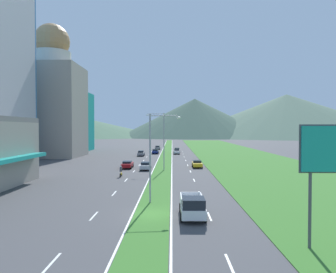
{
  "coord_description": "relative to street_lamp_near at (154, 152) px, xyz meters",
  "views": [
    {
      "loc": [
        1.82,
        -28.16,
        7.72
      ],
      "look_at": [
        0.83,
        45.8,
        5.87
      ],
      "focal_mm": 33.8,
      "sensor_mm": 36.0,
      "label": 1
    }
  ],
  "objects": [
    {
      "name": "midrise_colored",
      "position": [
        -35.13,
        75.68,
        4.74
      ],
      "size": [
        16.41,
        16.41,
        20.16
      ],
      "primitive_type": "cube",
      "color": "teal",
      "rests_on": "ground_plane"
    },
    {
      "name": "lane_dash_left_1",
      "position": [
        -5.0,
        -14.72,
        -5.33
      ],
      "size": [
        0.16,
        2.8,
        0.01
      ],
      "primitive_type": "cube",
      "color": "silver",
      "rests_on": "ground_plane"
    },
    {
      "name": "car_2",
      "position": [
        -3.08,
        26.22,
        -4.58
      ],
      "size": [
        1.92,
        4.37,
        1.48
      ],
      "rotation": [
        0.0,
        0.0,
        1.57
      ],
      "color": "#B2B2B7",
      "rests_on": "ground_plane"
    },
    {
      "name": "lane_dash_left_10",
      "position": [
        -5.0,
        72.75,
        -5.33
      ],
      "size": [
        0.16,
        2.8,
        0.01
      ],
      "primitive_type": "cube",
      "color": "silver",
      "rests_on": "ground_plane"
    },
    {
      "name": "domed_building",
      "position": [
        -31.08,
        54.14,
        10.18
      ],
      "size": [
        15.55,
        15.55,
        36.41
      ],
      "color": "#9E9384",
      "rests_on": "ground_plane"
    },
    {
      "name": "lane_dash_left_3",
      "position": [
        -5.0,
        4.72,
        -5.33
      ],
      "size": [
        0.16,
        2.8,
        0.01
      ],
      "primitive_type": "cube",
      "color": "silver",
      "rests_on": "ground_plane"
    },
    {
      "name": "ground_plane",
      "position": [
        0.1,
        -4.44,
        -5.34
      ],
      "size": [
        600.0,
        600.0,
        0.0
      ],
      "primitive_type": "plane",
      "color": "#424244"
    },
    {
      "name": "street_lamp_mid",
      "position": [
        0.05,
        25.57,
        0.73
      ],
      "size": [
        3.4,
        0.43,
        10.6
      ],
      "color": "#99999E",
      "rests_on": "ground_plane"
    },
    {
      "name": "lane_dash_right_8",
      "position": [
        5.2,
        53.32,
        -5.33
      ],
      "size": [
        0.16,
        2.8,
        0.01
      ],
      "primitive_type": "cube",
      "color": "silver",
      "rests_on": "ground_plane"
    },
    {
      "name": "car_6",
      "position": [
        6.88,
        30.11,
        -4.62
      ],
      "size": [
        1.96,
        4.43,
        1.39
      ],
      "rotation": [
        0.0,
        0.0,
        -1.57
      ],
      "color": "yellow",
      "rests_on": "ground_plane"
    },
    {
      "name": "hill_far_left",
      "position": [
        -94.33,
        270.59,
        4.8
      ],
      "size": [
        177.76,
        177.76,
        20.27
      ],
      "primitive_type": "cone",
      "color": "#47664C",
      "rests_on": "ground_plane"
    },
    {
      "name": "car_5",
      "position": [
        3.48,
        70.12,
        -4.6
      ],
      "size": [
        1.89,
        4.51,
        1.43
      ],
      "rotation": [
        0.0,
        0.0,
        -1.57
      ],
      "color": "slate",
      "rests_on": "ground_plane"
    },
    {
      "name": "lane_dash_right_7",
      "position": [
        5.2,
        43.6,
        -5.33
      ],
      "size": [
        0.16,
        2.8,
        0.01
      ],
      "primitive_type": "cube",
      "color": "silver",
      "rests_on": "ground_plane"
    },
    {
      "name": "hill_far_right",
      "position": [
        110.74,
        269.85,
        14.82
      ],
      "size": [
        209.68,
        209.68,
        40.32
      ],
      "primitive_type": "cone",
      "color": "#516B56",
      "rests_on": "ground_plane"
    },
    {
      "name": "grass_median",
      "position": [
        0.1,
        55.56,
        -5.31
      ],
      "size": [
        3.2,
        240.0,
        0.06
      ],
      "primitive_type": "cube",
      "color": "#387028",
      "rests_on": "ground_plane"
    },
    {
      "name": "hill_far_center",
      "position": [
        22.58,
        257.7,
        12.22
      ],
      "size": [
        140.26,
        140.26,
        35.12
      ],
      "primitive_type": "cone",
      "color": "#3D5647",
      "rests_on": "ground_plane"
    },
    {
      "name": "lane_dash_left_7",
      "position": [
        -5.0,
        43.6,
        -5.33
      ],
      "size": [
        0.16,
        2.8,
        0.01
      ],
      "primitive_type": "cube",
      "color": "silver",
      "rests_on": "ground_plane"
    },
    {
      "name": "car_7",
      "position": [
        -6.89,
        56.22,
        -4.57
      ],
      "size": [
        1.87,
        4.75,
        1.52
      ],
      "rotation": [
        0.0,
        0.0,
        1.57
      ],
      "color": "slate",
      "rests_on": "ground_plane"
    },
    {
      "name": "lane_dash_right_2",
      "position": [
        5.2,
        -5.0,
        -5.33
      ],
      "size": [
        0.16,
        2.8,
        0.01
      ],
      "primitive_type": "cube",
      "color": "silver",
      "rests_on": "ground_plane"
    },
    {
      "name": "billboard_roadside",
      "position": [
        12.19,
        -12.45,
        0.64
      ],
      "size": [
        4.36,
        0.28,
        7.99
      ],
      "color": "#4C4C51",
      "rests_on": "ground_plane"
    },
    {
      "name": "edge_line_median_right",
      "position": [
        1.85,
        55.56,
        -5.33
      ],
      "size": [
        0.16,
        240.0,
        0.01
      ],
      "primitive_type": "cube",
      "color": "silver",
      "rests_on": "ground_plane"
    },
    {
      "name": "lane_dash_left_8",
      "position": [
        -5.0,
        53.32,
        -5.33
      ],
      "size": [
        0.16,
        2.8,
        0.01
      ],
      "primitive_type": "cube",
      "color": "silver",
      "rests_on": "ground_plane"
    },
    {
      "name": "lane_dash_right_4",
      "position": [
        5.2,
        14.44,
        -5.33
      ],
      "size": [
        0.16,
        2.8,
        0.01
      ],
      "primitive_type": "cube",
      "color": "silver",
      "rests_on": "ground_plane"
    },
    {
      "name": "lane_dash_left_9",
      "position": [
        -5.0,
        63.03,
        -5.33
      ],
      "size": [
        0.16,
        2.8,
        0.01
      ],
      "primitive_type": "cube",
      "color": "silver",
      "rests_on": "ground_plane"
    },
    {
      "name": "lane_dash_right_10",
      "position": [
        5.2,
        72.75,
        -5.33
      ],
      "size": [
        0.16,
        2.8,
        0.01
      ],
      "primitive_type": "cube",
      "color": "silver",
      "rests_on": "ground_plane"
    },
    {
      "name": "car_4",
      "position": [
        -6.84,
        28.8,
        -4.6
      ],
      "size": [
        2.02,
        4.79,
        1.41
      ],
      "rotation": [
        0.0,
        0.0,
        1.57
      ],
      "color": "maroon",
      "rests_on": "ground_plane"
    },
    {
      "name": "motorcycle_rider",
      "position": [
        -6.3,
        17.64,
        -4.59
      ],
      "size": [
        0.36,
        2.0,
        1.8
      ],
      "rotation": [
        0.0,
        0.0,
        1.57
      ],
      "color": "black",
      "rests_on": "ground_plane"
    },
    {
      "name": "lane_dash_right_3",
      "position": [
        5.2,
        4.72,
        -5.33
      ],
      "size": [
        0.16,
        2.8,
        0.01
      ],
      "primitive_type": "cube",
      "color": "silver",
      "rests_on": "ground_plane"
    },
    {
      "name": "lane_dash_right_1",
      "position": [
        5.2,
        -14.72,
        -5.33
      ],
      "size": [
        0.16,
        2.8,
        0.01
      ],
      "primitive_type": "cube",
      "color": "silver",
      "rests_on": "ground_plane"
    },
    {
      "name": "car_0",
      "position": [
        3.28,
        63.36,
        -4.56
      ],
      "size": [
        1.89,
        4.76,
        1.52
      ],
      "rotation": [
        0.0,
        0.0,
        -1.57
      ],
      "color": "silver",
      "rests_on": "ground_plane"
    },
    {
      "name": "lane_dash_right_5",
      "position": [
        5.2,
        24.16,
        -5.33
      ],
      "size": [
        0.16,
        2.8,
        0.01
      ],
      "primitive_type": "cube",
      "color": "silver",
      "rests_on": "ground_plane"
    },
    {
      "name": "grass_verge_right",
      "position": [
        20.7,
        55.56,
        -5.31
      ],
      "size": [
        24.0,
        240.0,
        0.06
      ],
      "primitive_type": "cube",
      "color": "#387028",
      "rests_on": "ground_plane"
    },
    {
      "name": "lane_dash_right_9",
      "position": [
        5.2,
        63.03,
        -5.33
      ],
      "size": [
        0.16,
        2.8,
        0.01
      ],
      "primitive_type": "cube",
      "color": "silver",
      "rests_on": "ground_plane"
    },
    {
      "name": "lane_dash_left_6",
      "position": [
        -5.0,
        33.88,
        -5.33
      ],
      "size": [
        0.16,
        2.8,
        0.01
      ],
      "primitive_type": "cube",
      "color": "silver",
      "rests_on": "ground_plane"
    },
    {
      "name": "street_lamp_near",
      "position": [
        0.0,
        0.0,
        0.0
      ],
      "size": [
        3.3,
        0.47,
        9.21
      ],
      "color": "#99999E",
      "rests_on": "ground_plane"
    },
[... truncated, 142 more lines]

